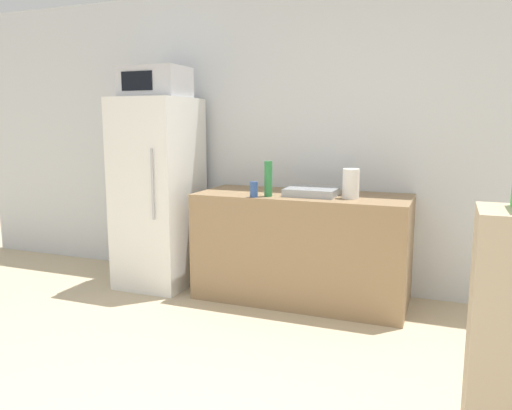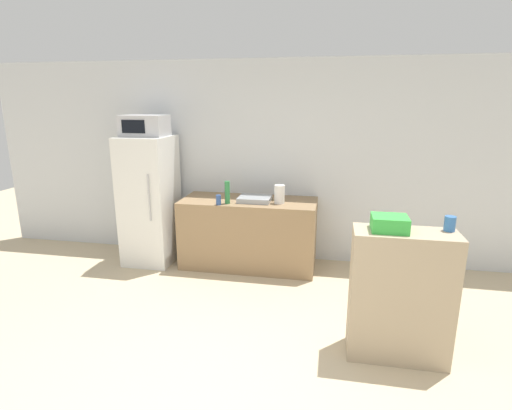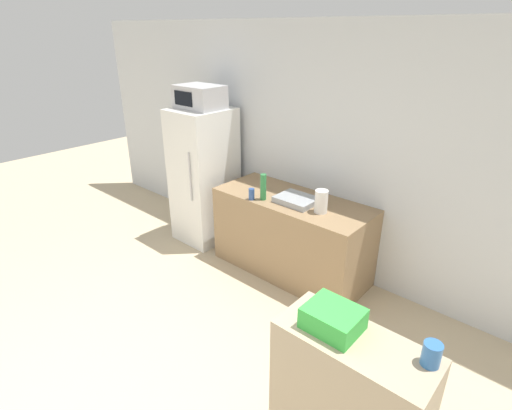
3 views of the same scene
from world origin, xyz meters
The scene contains 8 objects.
wall_back centered at (0.00, 3.00, 1.30)m, with size 8.00×0.06×2.60m, color silver.
refrigerator centered at (-1.59, 2.55, 0.83)m, with size 0.61×0.70×1.65m.
microwave centered at (-1.59, 2.54, 1.79)m, with size 0.54×0.39×0.26m.
counter centered at (-0.28, 2.61, 0.44)m, with size 1.70×0.71×0.88m, color #937551.
sink_basin centered at (-0.19, 2.56, 0.91)m, with size 0.40×0.32×0.06m, color #9EA3A8.
bottle_tall centered at (-0.50, 2.39, 1.01)m, with size 0.06×0.06×0.28m, color #2D7F42.
bottle_short centered at (-0.59, 2.31, 0.94)m, with size 0.06×0.06×0.12m, color #2D4C8C.
paper_towel_roll centered at (0.12, 2.52, 0.99)m, with size 0.13×0.13×0.23m, color white.
Camera 1 is at (0.81, -1.23, 1.44)m, focal length 35.00 mm.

